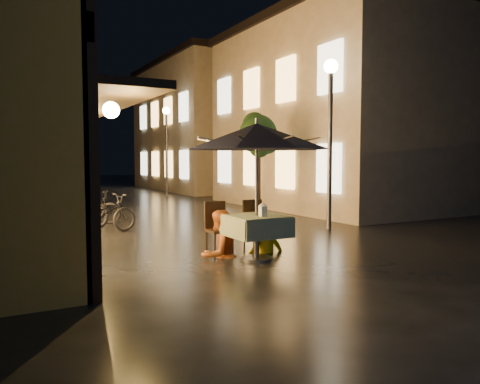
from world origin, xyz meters
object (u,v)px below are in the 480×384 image
table_lantern (263,209)px  person_orange (219,211)px  cafe_table (256,226)px  person_yellow (264,213)px  streetlamp_near (330,113)px  patio_umbrella (257,136)px  bicycle_0 (102,214)px

table_lantern → person_orange: person_orange is taller
table_lantern → person_orange: size_ratio=0.15×
table_lantern → person_orange: (-0.45, 0.77, -0.09)m
cafe_table → person_orange: (-0.45, 0.56, 0.24)m
person_yellow → table_lantern: bearing=57.2°
streetlamp_near → table_lantern: bearing=-144.5°
streetlamp_near → patio_umbrella: size_ratio=1.69×
streetlamp_near → person_yellow: streetlamp_near is taller
person_orange → cafe_table: bearing=110.1°
person_orange → bicycle_0: size_ratio=0.93×
cafe_table → table_lantern: bearing=-90.0°
patio_umbrella → table_lantern: 1.25m
person_yellow → bicycle_0: bearing=-57.6°
cafe_table → bicycle_0: size_ratio=0.56×
cafe_table → patio_umbrella: patio_umbrella is taller
cafe_table → person_orange: bearing=129.1°
person_yellow → bicycle_0: person_yellow is taller
patio_umbrella → person_yellow: size_ratio=1.70×
cafe_table → person_orange: size_ratio=0.60×
streetlamp_near → patio_umbrella: bearing=-146.9°
streetlamp_near → person_orange: (-3.91, -1.70, -2.09)m
patio_umbrella → table_lantern: bearing=-90.0°
cafe_table → person_yellow: bearing=47.0°
patio_umbrella → streetlamp_near: bearing=33.1°
cafe_table → person_yellow: (0.47, 0.51, 0.15)m
person_yellow → bicycle_0: (-2.25, 3.61, -0.27)m
streetlamp_near → patio_umbrella: (-3.46, -2.25, -0.77)m
cafe_table → streetlamp_near: bearing=33.1°
patio_umbrella → bicycle_0: patio_umbrella is taller
cafe_table → patio_umbrella: size_ratio=0.40×
person_orange → person_yellow: 0.93m
cafe_table → bicycle_0: bicycle_0 is taller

